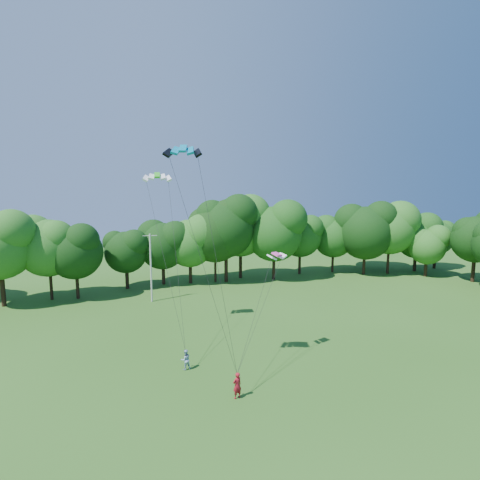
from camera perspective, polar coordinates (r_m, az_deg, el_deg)
name	(u,v)px	position (r m, az deg, el deg)	size (l,w,h in m)	color
ground	(271,447)	(24.15, 4.80, -28.87)	(160.00, 160.00, 0.00)	#295717
utility_pole	(151,267)	(49.06, -13.42, -4.06)	(1.76, 0.24, 8.78)	beige
kite_flyer_left	(237,385)	(27.74, -0.44, -21.27)	(0.68, 0.45, 1.87)	#A41522
kite_flyer_right	(186,360)	(31.78, -8.29, -17.59)	(0.80, 0.63, 1.65)	#98B7D4
kite_teal	(183,149)	(26.90, -8.68, 13.61)	(2.70, 1.78, 0.64)	#0581A6
kite_green	(157,175)	(37.54, -12.52, 9.62)	(2.76, 1.48, 0.62)	#31D21F
kite_pink	(277,254)	(31.23, 5.61, -2.17)	(1.80, 1.24, 0.28)	#FB45B4
tree_back_center	(215,227)	(57.38, -3.84, 2.03)	(9.52, 9.52, 13.84)	black
tree_back_east	(366,227)	(71.49, 18.59, 1.88)	(8.29, 8.29, 12.06)	#311D13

